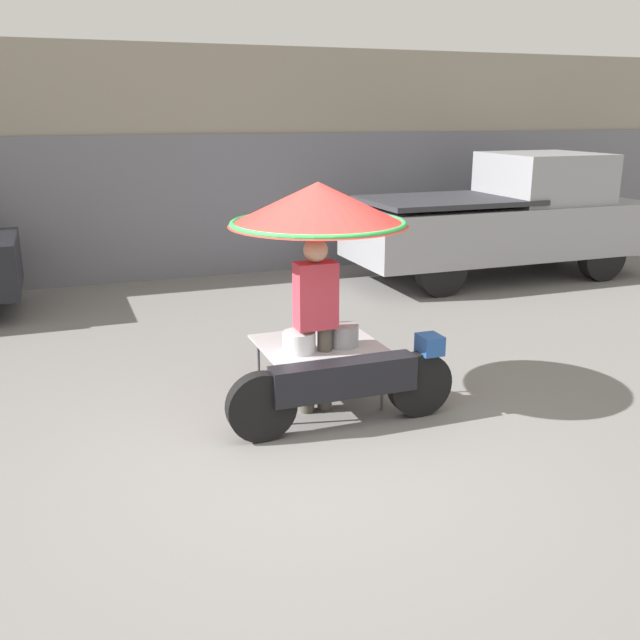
{
  "coord_description": "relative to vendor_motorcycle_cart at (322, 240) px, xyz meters",
  "views": [
    {
      "loc": [
        -1.78,
        -5.11,
        2.76
      ],
      "look_at": [
        0.5,
        1.01,
        0.85
      ],
      "focal_mm": 40.0,
      "sensor_mm": 36.0,
      "label": 1
    }
  ],
  "objects": [
    {
      "name": "shopfront_building",
      "position": [
        -0.5,
        7.06,
        0.28
      ],
      "size": [
        28.0,
        2.06,
        3.82
      ],
      "color": "gray",
      "rests_on": "ground"
    },
    {
      "name": "vendor_person",
      "position": [
        -0.11,
        -0.13,
        -0.68
      ],
      "size": [
        0.38,
        0.22,
        1.67
      ],
      "color": "#4C473D",
      "rests_on": "ground"
    },
    {
      "name": "vendor_motorcycle_cart",
      "position": [
        0.0,
        0.0,
        0.0
      ],
      "size": [
        2.15,
        1.68,
        2.15
      ],
      "color": "black",
      "rests_on": "ground"
    },
    {
      "name": "pickup_truck",
      "position": [
        4.91,
        4.14,
        -0.61
      ],
      "size": [
        5.17,
        1.86,
        2.09
      ],
      "color": "black",
      "rests_on": "ground"
    },
    {
      "name": "ground_plane",
      "position": [
        -0.5,
        -0.98,
        -1.62
      ],
      "size": [
        36.0,
        36.0,
        0.0
      ],
      "primitive_type": "plane",
      "color": "slate"
    }
  ]
}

